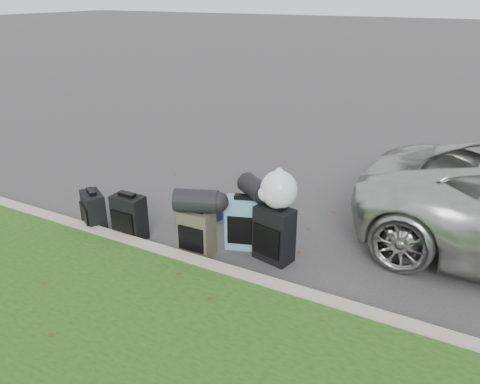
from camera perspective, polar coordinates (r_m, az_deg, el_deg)
The scene contains 12 objects.
ground at distance 6.41m, azimuth -0.07°, elevation -5.31°, with size 120.00×120.00×0.00m, color #383535.
curb at distance 5.63m, azimuth -5.00°, elevation -8.91°, with size 120.00×0.18×0.15m, color #9E937F.
suitcase_small_black at distance 6.77m, azimuth -17.39°, elevation -2.26°, with size 0.43×0.24×0.54m, color black.
suitcase_large_black_left at distance 6.38m, azimuth -13.32°, elevation -3.04°, with size 0.43×0.26×0.62m, color black.
suitcase_olive at distance 5.90m, azimuth -5.28°, elevation -4.89°, with size 0.42×0.26×0.58m, color #393826.
suitcase_teal at distance 6.00m, azimuth 0.56°, elevation -3.77°, with size 0.47×0.28×0.67m, color teal.
suitcase_large_black_right at distance 5.73m, azimuth 4.18°, elevation -5.14°, with size 0.46×0.28×0.70m, color black.
tote_green at distance 6.82m, azimuth -6.10°, elevation -1.88°, with size 0.32×0.26×0.36m, color #1C7F22.
tote_navy at distance 6.81m, azimuth -3.40°, elevation -2.28°, with size 0.25×0.19×0.26m, color navy.
duffel_left at distance 5.70m, azimuth -5.36°, elevation -1.07°, with size 0.29×0.29×0.53m, color black.
duffel_right at distance 5.84m, azimuth 1.82°, elevation 0.49°, with size 0.26×0.26×0.47m, color black.
trash_bag at distance 5.52m, azimuth 4.75°, elevation 0.28°, with size 0.45×0.45×0.45m, color silver.
Camera 1 is at (2.69, -4.94, 3.07)m, focal length 35.00 mm.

